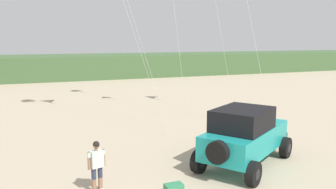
% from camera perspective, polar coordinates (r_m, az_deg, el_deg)
% --- Properties ---
extents(dune_ridge, '(90.00, 9.74, 2.78)m').
position_cam_1_polar(dune_ridge, '(47.03, -11.26, 4.60)').
color(dune_ridge, '#426038').
rests_on(dune_ridge, ground_plane).
extents(jeep, '(4.94, 4.37, 2.26)m').
position_cam_1_polar(jeep, '(13.86, 12.30, -6.36)').
color(jeep, teal).
rests_on(jeep, ground_plane).
extents(person_watching, '(0.60, 0.39, 1.67)m').
position_cam_1_polar(person_watching, '(11.52, -11.45, -10.87)').
color(person_watching, '#8C664C').
rests_on(person_watching, ground_plane).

